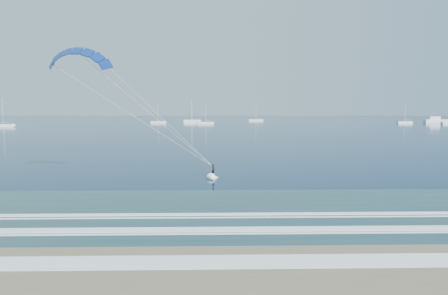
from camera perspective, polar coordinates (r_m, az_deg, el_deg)
name	(u,v)px	position (r m, az deg, el deg)	size (l,w,h in m)	color
ground	(274,260)	(23.21, 7.10, -15.62)	(900.00, 900.00, 0.00)	#07203F
kitesurfer_rig	(150,113)	(45.04, -10.53, 4.80)	(18.80, 9.08, 15.59)	gold
motor_yacht	(435,120)	(269.54, 27.94, 3.46)	(13.41, 3.58, 5.75)	silver
sailboat_0	(3,125)	(210.39, -28.98, 2.79)	(10.00, 2.40, 13.43)	silver
sailboat_1	(158,122)	(232.55, -9.38, 3.61)	(8.46, 2.40, 11.65)	silver
sailboat_2	(192,120)	(261.11, -4.59, 3.87)	(10.83, 2.40, 14.31)	silver
sailboat_3	(206,123)	(217.35, -2.62, 3.54)	(8.12, 2.40, 11.35)	silver
sailboat_4	(256,120)	(271.56, 4.56, 3.94)	(9.52, 2.40, 12.84)	silver
sailboat_5	(405,122)	(247.41, 24.40, 3.30)	(8.22, 2.40, 11.29)	silver
sailboat_7	(192,122)	(227.29, -4.62, 3.63)	(8.70, 2.40, 13.30)	silver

